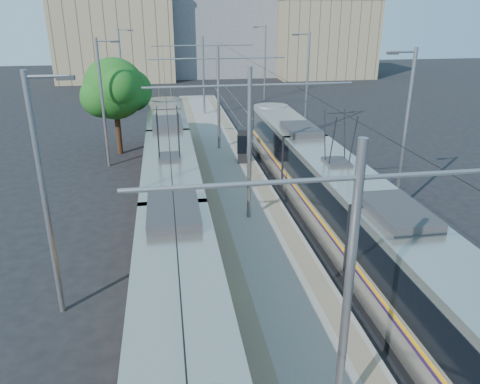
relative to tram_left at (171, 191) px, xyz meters
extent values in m
plane|color=black|center=(3.60, -8.37, -1.71)|extent=(160.00, 160.00, 0.00)
cube|color=gray|center=(3.60, 8.63, -1.56)|extent=(4.00, 50.00, 0.30)
cube|color=gray|center=(2.15, 8.63, -1.40)|extent=(0.70, 50.00, 0.01)
cube|color=gray|center=(5.05, 8.63, -1.40)|extent=(0.70, 50.00, 0.01)
cube|color=gray|center=(-0.72, 8.63, -1.69)|extent=(0.07, 70.00, 0.03)
cube|color=gray|center=(0.72, 8.63, -1.69)|extent=(0.07, 70.00, 0.03)
cube|color=gray|center=(6.48, 8.63, -1.69)|extent=(0.07, 70.00, 0.03)
cube|color=gray|center=(7.92, 8.63, -1.69)|extent=(0.07, 70.00, 0.03)
cube|color=black|center=(0.00, 0.00, -1.51)|extent=(2.30, 31.32, 0.40)
cube|color=#AAA79C|center=(0.00, 0.00, 0.14)|extent=(2.40, 29.72, 2.90)
cube|color=black|center=(0.00, 0.00, 0.64)|extent=(2.43, 29.72, 1.30)
cube|color=#D8C90B|center=(0.00, 0.00, -0.26)|extent=(2.43, 29.72, 0.12)
cube|color=red|center=(0.00, 0.00, -0.76)|extent=(2.42, 29.72, 1.10)
cube|color=#2D2D30|center=(0.00, 0.00, 1.74)|extent=(1.68, 3.00, 0.30)
cube|color=black|center=(7.20, -1.93, -1.51)|extent=(2.30, 27.82, 0.40)
cube|color=beige|center=(7.20, -1.93, 0.14)|extent=(2.40, 26.22, 2.90)
cube|color=black|center=(7.20, -1.93, 0.64)|extent=(2.43, 26.22, 1.30)
cube|color=#FDA80D|center=(7.20, -1.93, -0.26)|extent=(2.43, 26.22, 0.12)
cube|color=#27123F|center=(7.20, -1.93, -0.41)|extent=(2.43, 26.22, 0.10)
cube|color=#2D2D30|center=(7.20, -1.93, 1.74)|extent=(1.68, 3.00, 0.30)
cylinder|color=gray|center=(3.60, -12.37, 2.09)|extent=(0.20, 0.20, 7.00)
cylinder|color=gray|center=(3.60, -12.37, 4.79)|extent=(9.20, 0.10, 0.10)
cylinder|color=gray|center=(3.60, -0.37, 2.09)|extent=(0.20, 0.20, 7.00)
cylinder|color=gray|center=(3.60, -0.37, 4.79)|extent=(9.20, 0.10, 0.10)
cylinder|color=gray|center=(3.60, 11.63, 2.09)|extent=(0.20, 0.20, 7.00)
cylinder|color=gray|center=(3.60, 11.63, 4.79)|extent=(9.20, 0.10, 0.10)
cylinder|color=gray|center=(3.60, 23.63, 2.09)|extent=(0.20, 0.20, 7.00)
cylinder|color=gray|center=(3.60, 23.63, 4.79)|extent=(9.20, 0.10, 0.10)
cylinder|color=black|center=(0.00, 8.63, 3.84)|extent=(0.02, 70.00, 0.02)
cylinder|color=black|center=(7.20, 8.63, 3.84)|extent=(0.02, 70.00, 0.02)
cylinder|color=gray|center=(-3.90, -6.37, 2.29)|extent=(0.18, 0.18, 8.00)
cube|color=#2D2D30|center=(-2.80, -6.37, 6.04)|extent=(0.50, 0.22, 0.12)
cylinder|color=gray|center=(-3.90, 9.63, 2.29)|extent=(0.18, 0.18, 8.00)
cube|color=#2D2D30|center=(-2.80, 9.63, 6.04)|extent=(0.50, 0.22, 0.12)
cylinder|color=gray|center=(-3.90, 25.63, 2.29)|extent=(0.18, 0.18, 8.00)
cube|color=#2D2D30|center=(-2.80, 25.63, 6.04)|extent=(0.50, 0.22, 0.12)
cylinder|color=gray|center=(11.10, -0.37, 2.29)|extent=(0.18, 0.18, 8.00)
cube|color=#2D2D30|center=(10.00, -0.37, 6.04)|extent=(0.50, 0.22, 0.12)
cylinder|color=gray|center=(11.10, 15.63, 2.29)|extent=(0.18, 0.18, 8.00)
cube|color=#2D2D30|center=(10.00, 15.63, 6.04)|extent=(0.50, 0.22, 0.12)
cylinder|color=gray|center=(11.10, 31.63, 2.29)|extent=(0.18, 0.18, 8.00)
cube|color=#2D2D30|center=(10.00, 31.63, 6.04)|extent=(0.50, 0.22, 0.12)
cube|color=black|center=(4.69, 8.22, -0.30)|extent=(0.74, 1.05, 2.21)
cube|color=black|center=(4.69, 8.22, -0.15)|extent=(0.79, 1.10, 1.16)
cylinder|color=#382314|center=(-3.39, 12.37, -0.33)|extent=(0.38, 0.38, 2.75)
sphere|color=#194B15|center=(-3.39, 12.37, 2.85)|extent=(4.12, 4.12, 4.12)
sphere|color=#194B15|center=(-2.36, 13.05, 2.59)|extent=(2.92, 2.92, 2.92)
cube|color=gray|center=(-6.40, 51.63, 4.69)|extent=(16.00, 12.00, 12.79)
cube|color=gray|center=(9.60, 55.63, 5.04)|extent=(18.00, 14.00, 13.49)
cube|color=gray|center=(23.60, 49.63, 3.67)|extent=(14.00, 10.00, 10.76)
camera|label=1|loc=(-0.06, -20.47, 7.86)|focal=35.00mm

